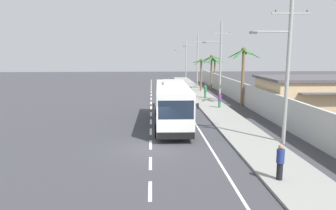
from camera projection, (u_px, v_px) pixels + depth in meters
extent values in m
plane|color=#3A3A3F|center=(151.00, 148.00, 19.70)|extent=(160.00, 160.00, 0.00)
cube|color=gray|center=(222.00, 115.00, 29.89)|extent=(3.20, 90.00, 0.14)
cube|color=white|center=(150.00, 191.00, 13.58)|extent=(0.16, 2.00, 0.01)
cube|color=white|center=(150.00, 163.00, 16.98)|extent=(0.16, 2.00, 0.01)
cube|color=white|center=(151.00, 145.00, 20.37)|extent=(0.16, 2.00, 0.01)
cube|color=white|center=(151.00, 132.00, 23.77)|extent=(0.16, 2.00, 0.01)
cube|color=white|center=(151.00, 122.00, 27.16)|extent=(0.16, 2.00, 0.01)
cube|color=white|center=(151.00, 114.00, 30.56)|extent=(0.16, 2.00, 0.01)
cube|color=white|center=(151.00, 108.00, 33.95)|extent=(0.16, 2.00, 0.01)
cube|color=white|center=(151.00, 103.00, 37.35)|extent=(0.16, 2.00, 0.01)
cube|color=white|center=(151.00, 99.00, 40.74)|extent=(0.16, 2.00, 0.01)
cube|color=white|center=(151.00, 95.00, 44.13)|extent=(0.16, 2.00, 0.01)
cube|color=white|center=(151.00, 92.00, 47.53)|extent=(0.16, 2.00, 0.01)
cube|color=white|center=(151.00, 89.00, 50.92)|extent=(0.16, 2.00, 0.01)
cube|color=white|center=(151.00, 87.00, 54.32)|extent=(0.16, 2.00, 0.01)
cube|color=white|center=(151.00, 85.00, 57.71)|extent=(0.16, 2.00, 0.01)
cube|color=white|center=(151.00, 83.00, 61.11)|extent=(0.16, 2.00, 0.01)
cube|color=white|center=(151.00, 82.00, 64.50)|extent=(0.16, 2.00, 0.01)
cube|color=white|center=(151.00, 80.00, 67.90)|extent=(0.16, 2.00, 0.01)
cube|color=white|center=(185.00, 107.00, 34.67)|extent=(0.14, 70.00, 0.01)
cube|color=#B2B2AD|center=(249.00, 97.00, 33.83)|extent=(0.24, 60.00, 2.48)
cube|color=white|center=(172.00, 103.00, 25.55)|extent=(2.73, 10.98, 2.92)
cube|color=#192333|center=(172.00, 97.00, 25.66)|extent=(2.75, 10.11, 0.94)
cube|color=#192333|center=(176.00, 110.00, 20.13)|extent=(2.32, 0.15, 1.23)
cube|color=blue|center=(172.00, 111.00, 25.66)|extent=(2.77, 10.76, 0.53)
cube|color=black|center=(176.00, 136.00, 20.32)|extent=(2.47, 0.21, 0.44)
cube|color=#B7B7B7|center=(172.00, 82.00, 26.63)|extent=(1.43, 2.43, 0.28)
cube|color=black|center=(198.00, 106.00, 20.34)|extent=(0.12, 0.08, 0.36)
cube|color=black|center=(154.00, 106.00, 20.25)|extent=(0.12, 0.08, 0.36)
cylinder|color=black|center=(192.00, 130.00, 22.04)|extent=(0.34, 1.05, 1.04)
cylinder|color=black|center=(157.00, 131.00, 21.96)|extent=(0.34, 1.05, 1.04)
cylinder|color=black|center=(184.00, 112.00, 29.04)|extent=(0.34, 1.05, 1.04)
cylinder|color=black|center=(157.00, 112.00, 28.97)|extent=(0.34, 1.05, 1.04)
cylinder|color=black|center=(193.00, 107.00, 33.04)|extent=(0.11, 0.60, 0.60)
cylinder|color=black|center=(192.00, 104.00, 34.38)|extent=(0.13, 0.60, 0.60)
cube|color=#1947B2|center=(193.00, 104.00, 33.62)|extent=(0.26, 1.10, 0.36)
cube|color=black|center=(192.00, 101.00, 33.89)|extent=(0.25, 0.60, 0.12)
cylinder|color=gray|center=(193.00, 104.00, 33.11)|extent=(0.07, 0.32, 0.67)
cylinder|color=black|center=(193.00, 99.00, 33.13)|extent=(0.56, 0.05, 0.04)
sphere|color=#EAEACC|center=(193.00, 101.00, 33.04)|extent=(0.14, 0.14, 0.14)
cylinder|color=red|center=(192.00, 98.00, 33.78)|extent=(0.32, 0.32, 0.67)
sphere|color=black|center=(192.00, 94.00, 33.70)|extent=(0.26, 0.26, 0.26)
cylinder|color=#2D7A47|center=(205.00, 95.00, 40.09)|extent=(0.28, 0.28, 0.84)
cylinder|color=#2D7A47|center=(205.00, 89.00, 39.96)|extent=(0.36, 0.36, 0.67)
sphere|color=tan|center=(205.00, 86.00, 39.89)|extent=(0.20, 0.20, 0.20)
cylinder|color=#2D7A47|center=(219.00, 104.00, 33.33)|extent=(0.28, 0.28, 0.79)
cylinder|color=#75388E|center=(220.00, 97.00, 33.21)|extent=(0.36, 0.36, 0.62)
sphere|color=#9E704C|center=(220.00, 93.00, 33.14)|extent=(0.22, 0.22, 0.22)
cylinder|color=black|center=(280.00, 171.00, 14.40)|extent=(0.28, 0.28, 0.80)
cylinder|color=navy|center=(281.00, 156.00, 14.28)|extent=(0.36, 0.36, 0.64)
sphere|color=#9E704C|center=(281.00, 147.00, 14.21)|extent=(0.25, 0.25, 0.25)
cylinder|color=#9E9E99|center=(288.00, 66.00, 19.78)|extent=(0.24, 0.24, 10.17)
cube|color=#9E9E99|center=(291.00, 13.00, 19.25)|extent=(2.47, 0.12, 0.12)
cylinder|color=#4C4742|center=(276.00, 11.00, 19.18)|extent=(0.08, 0.08, 0.16)
cylinder|color=#4C4742|center=(307.00, 11.00, 19.28)|extent=(0.08, 0.08, 0.16)
cylinder|color=#9E9E99|center=(272.00, 32.00, 19.37)|extent=(2.32, 0.09, 0.09)
cube|color=#4C4C51|center=(253.00, 33.00, 19.32)|extent=(0.44, 0.24, 0.14)
cylinder|color=#9E9E99|center=(220.00, 62.00, 38.51)|extent=(0.24, 0.24, 9.56)
cube|color=#9E9E99|center=(221.00, 33.00, 37.94)|extent=(2.56, 0.12, 0.12)
cylinder|color=#4C4742|center=(213.00, 32.00, 37.87)|extent=(0.08, 0.08, 0.16)
cylinder|color=#4C4742|center=(230.00, 32.00, 37.97)|extent=(0.08, 0.08, 0.16)
cylinder|color=#9E9E99|center=(213.00, 42.00, 38.06)|extent=(2.05, 0.09, 0.09)
cube|color=#4C4C51|center=(204.00, 42.00, 38.01)|extent=(0.44, 0.24, 0.14)
cylinder|color=#9E9E99|center=(198.00, 60.00, 57.22)|extent=(0.24, 0.24, 9.22)
cube|color=#9E9E99|center=(198.00, 42.00, 56.68)|extent=(2.39, 0.12, 0.12)
cylinder|color=#4C4742|center=(193.00, 41.00, 56.61)|extent=(0.08, 0.08, 0.16)
cylinder|color=#4C4742|center=(203.00, 41.00, 56.71)|extent=(0.08, 0.08, 0.16)
cylinder|color=#9E9E99|center=(191.00, 46.00, 56.74)|extent=(2.46, 0.09, 0.09)
cube|color=#4C4C51|center=(184.00, 46.00, 56.69)|extent=(0.44, 0.24, 0.14)
cylinder|color=#9E9E99|center=(186.00, 58.00, 75.90)|extent=(0.24, 0.24, 9.20)
cube|color=#9E9E99|center=(186.00, 43.00, 75.32)|extent=(1.83, 0.12, 0.12)
cylinder|color=#4C4742|center=(183.00, 43.00, 75.26)|extent=(0.08, 0.08, 0.16)
cylinder|color=#4C4742|center=(189.00, 43.00, 75.33)|extent=(0.08, 0.08, 0.16)
cylinder|color=#9E9E99|center=(181.00, 50.00, 75.52)|extent=(2.55, 0.09, 0.09)
cube|color=#4C4C51|center=(176.00, 50.00, 75.46)|extent=(0.44, 0.24, 0.14)
cylinder|color=brown|center=(243.00, 78.00, 34.90)|extent=(0.32, 0.32, 6.18)
ellipsoid|color=#28702D|center=(252.00, 54.00, 34.33)|extent=(1.85, 0.71, 1.05)
ellipsoid|color=#28702D|center=(245.00, 52.00, 35.30)|extent=(1.16, 1.92, 0.68)
ellipsoid|color=#28702D|center=(236.00, 54.00, 34.84)|extent=(1.76, 1.20, 1.06)
ellipsoid|color=#28702D|center=(239.00, 54.00, 33.94)|extent=(1.66, 1.31, 1.13)
ellipsoid|color=#28702D|center=(247.00, 52.00, 33.49)|extent=(0.59, 1.98, 0.69)
sphere|color=brown|center=(244.00, 50.00, 34.38)|extent=(0.56, 0.56, 0.56)
cylinder|color=brown|center=(211.00, 73.00, 49.90)|extent=(0.26, 0.26, 5.27)
ellipsoid|color=#28702D|center=(217.00, 58.00, 49.68)|extent=(1.98, 0.64, 0.70)
ellipsoid|color=#28702D|center=(213.00, 59.00, 50.31)|extent=(1.15, 1.78, 1.05)
ellipsoid|color=#28702D|center=(208.00, 59.00, 50.29)|extent=(1.20, 1.84, 0.90)
ellipsoid|color=#28702D|center=(206.00, 59.00, 49.50)|extent=(1.85, 0.42, 1.01)
ellipsoid|color=#28702D|center=(210.00, 59.00, 48.72)|extent=(1.09, 1.79, 1.08)
ellipsoid|color=#28702D|center=(215.00, 59.00, 48.80)|extent=(1.23, 1.74, 1.07)
sphere|color=brown|center=(212.00, 56.00, 49.45)|extent=(0.56, 0.56, 0.56)
cylinder|color=brown|center=(215.00, 74.00, 53.82)|extent=(0.27, 0.27, 4.67)
ellipsoid|color=#28702D|center=(219.00, 61.00, 53.39)|extent=(1.52, 0.57, 0.65)
ellipsoid|color=#28702D|center=(216.00, 61.00, 54.12)|extent=(1.00, 1.51, 0.53)
ellipsoid|color=#28702D|center=(211.00, 61.00, 53.72)|extent=(1.51, 0.95, 0.56)
ellipsoid|color=#28702D|center=(212.00, 62.00, 53.07)|extent=(1.31, 1.12, 0.90)
ellipsoid|color=#28702D|center=(217.00, 62.00, 52.90)|extent=(0.91, 1.42, 0.86)
sphere|color=brown|center=(215.00, 60.00, 53.43)|extent=(0.56, 0.56, 0.56)
cylinder|color=brown|center=(201.00, 76.00, 47.75)|extent=(0.28, 0.28, 4.67)
ellipsoid|color=#28702D|center=(206.00, 62.00, 47.46)|extent=(1.42, 0.46, 0.49)
ellipsoid|color=#28702D|center=(201.00, 61.00, 48.04)|extent=(0.63, 1.44, 0.47)
ellipsoid|color=#28702D|center=(197.00, 62.00, 47.63)|extent=(1.41, 0.92, 0.49)
ellipsoid|color=#28702D|center=(198.00, 63.00, 47.09)|extent=(1.32, 0.92, 0.77)
ellipsoid|color=#28702D|center=(204.00, 62.00, 46.79)|extent=(0.84, 1.41, 0.57)
sphere|color=brown|center=(201.00, 61.00, 47.35)|extent=(0.56, 0.56, 0.56)
cube|color=tan|center=(319.00, 97.00, 29.75)|extent=(10.22, 6.46, 3.43)
cube|color=#4C474C|center=(320.00, 78.00, 29.45)|extent=(10.83, 6.85, 0.24)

